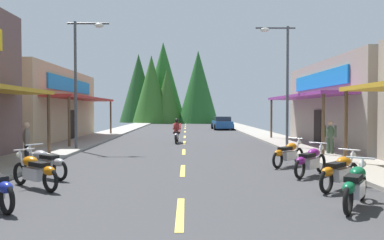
% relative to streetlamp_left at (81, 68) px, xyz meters
% --- Properties ---
extents(ground, '(10.36, 75.27, 0.10)m').
position_rel_streetlamp_left_xyz_m(ground, '(5.27, 3.85, -4.34)').
color(ground, '#38383A').
extents(sidewalk_left, '(2.66, 75.27, 0.12)m').
position_rel_streetlamp_left_xyz_m(sidewalk_left, '(-1.24, 3.85, -4.23)').
color(sidewalk_left, '#9E9991').
rests_on(sidewalk_left, ground).
extents(sidewalk_right, '(2.66, 75.27, 0.12)m').
position_rel_streetlamp_left_xyz_m(sidewalk_right, '(11.78, 3.85, -4.23)').
color(sidewalk_right, gray).
rests_on(sidewalk_right, ground).
extents(centerline_dashes, '(0.16, 53.60, 0.01)m').
position_rel_streetlamp_left_xyz_m(centerline_dashes, '(5.27, 8.03, -4.28)').
color(centerline_dashes, '#E0C64C').
rests_on(centerline_dashes, ground).
extents(storefront_left_far, '(8.23, 12.53, 4.86)m').
position_rel_streetlamp_left_xyz_m(storefront_left_far, '(-5.75, 6.43, -1.85)').
color(storefront_left_far, tan).
rests_on(storefront_left_far, ground).
extents(streetlamp_left, '(2.14, 0.30, 6.64)m').
position_rel_streetlamp_left_xyz_m(streetlamp_left, '(0.00, 0.00, 0.00)').
color(streetlamp_left, '#474C51').
rests_on(streetlamp_left, ground).
extents(streetlamp_right, '(2.14, 0.30, 6.60)m').
position_rel_streetlamp_left_xyz_m(streetlamp_right, '(10.53, 0.71, -0.02)').
color(streetlamp_right, '#474C51').
rests_on(streetlamp_right, ground).
extents(motorcycle_parked_right_1, '(1.32, 1.80, 1.04)m').
position_rel_streetlamp_left_xyz_m(motorcycle_parked_right_1, '(9.04, -11.13, -3.80)').
color(motorcycle_parked_right_1, black).
rests_on(motorcycle_parked_right_1, ground).
extents(motorcycle_parked_right_2, '(1.66, 1.50, 1.04)m').
position_rel_streetlamp_left_xyz_m(motorcycle_parked_right_2, '(9.45, -9.35, -3.80)').
color(motorcycle_parked_right_2, black).
rests_on(motorcycle_parked_right_2, ground).
extents(motorcycle_parked_right_3, '(1.56, 1.60, 1.04)m').
position_rel_streetlamp_left_xyz_m(motorcycle_parked_right_3, '(9.36, -7.36, -3.80)').
color(motorcycle_parked_right_3, black).
rests_on(motorcycle_parked_right_3, ground).
extents(motorcycle_parked_right_4, '(1.62, 1.55, 1.04)m').
position_rel_streetlamp_left_xyz_m(motorcycle_parked_right_4, '(9.20, -5.38, -3.80)').
color(motorcycle_parked_right_4, black).
rests_on(motorcycle_parked_right_4, ground).
extents(motorcycle_parked_left_2, '(1.75, 1.39, 1.04)m').
position_rel_streetlamp_left_xyz_m(motorcycle_parked_left_2, '(1.35, -9.14, -3.80)').
color(motorcycle_parked_left_2, black).
rests_on(motorcycle_parked_left_2, ground).
extents(motorcycle_parked_left_3, '(1.83, 1.28, 1.04)m').
position_rel_streetlamp_left_xyz_m(motorcycle_parked_left_3, '(1.05, -7.68, -3.80)').
color(motorcycle_parked_left_3, black).
rests_on(motorcycle_parked_left_3, ground).
extents(rider_cruising_lead, '(0.60, 2.14, 1.57)m').
position_rel_streetlamp_left_xyz_m(rider_cruising_lead, '(4.78, 4.23, -3.63)').
color(rider_cruising_lead, black).
rests_on(rider_cruising_lead, ground).
extents(pedestrian_by_shop, '(0.37, 0.54, 1.67)m').
position_rel_streetlamp_left_xyz_m(pedestrian_by_shop, '(-0.43, -5.55, -3.32)').
color(pedestrian_by_shop, black).
rests_on(pedestrian_by_shop, ground).
extents(pedestrian_browsing, '(0.44, 0.44, 1.62)m').
position_rel_streetlamp_left_xyz_m(pedestrian_browsing, '(11.96, -2.39, -3.35)').
color(pedestrian_browsing, '#3F593F').
rests_on(pedestrian_browsing, ground).
extents(parked_car_curbside, '(2.17, 4.35, 1.40)m').
position_rel_streetlamp_left_xyz_m(parked_car_curbside, '(9.25, 20.21, -3.60)').
color(parked_car_curbside, '#1E4C8C').
rests_on(parked_car_curbside, ground).
extents(treeline_backdrop, '(16.55, 11.22, 13.66)m').
position_rel_streetlamp_left_xyz_m(treeline_backdrop, '(1.43, 41.48, 1.54)').
color(treeline_backdrop, '#2F6323').
rests_on(treeline_backdrop, ground).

